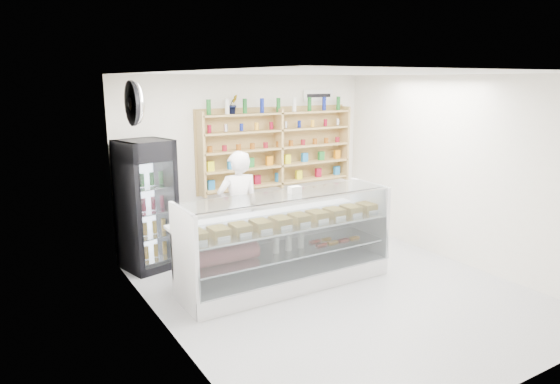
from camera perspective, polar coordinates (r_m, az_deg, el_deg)
room at (r=6.31m, az=6.91°, el=0.52°), size 5.00×5.00×5.00m
display_counter at (r=6.79m, az=0.67°, el=-7.73°), size 2.92×0.87×1.27m
shop_worker at (r=7.32m, az=-4.79°, el=-2.01°), size 0.68×0.49×1.74m
drinks_cooler at (r=7.47m, az=-14.99°, el=-1.45°), size 0.82×0.80×1.90m
wall_shelving at (r=8.46m, az=-0.18°, el=5.05°), size 2.84×0.28×1.33m
potted_plant at (r=8.00m, az=-5.39°, el=9.96°), size 0.19×0.16×0.30m
security_mirror at (r=6.27m, az=-16.14°, el=9.72°), size 0.15×0.50×0.50m
wall_sign at (r=8.99m, az=4.39°, el=10.94°), size 0.62×0.03×0.20m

